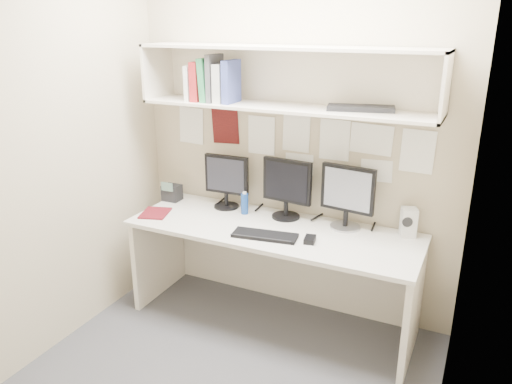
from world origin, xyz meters
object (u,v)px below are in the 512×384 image
at_px(monitor_left, 226,179).
at_px(maroon_notebook, 155,213).
at_px(monitor_right, 347,194).
at_px(monitor_center, 287,186).
at_px(desk, 273,275).
at_px(desk_phone, 172,192).
at_px(speaker, 408,222).
at_px(keyboard, 265,235).

relative_size(monitor_left, maroon_notebook, 1.76).
relative_size(monitor_right, maroon_notebook, 1.90).
xyz_separation_m(monitor_center, monitor_right, (0.44, -0.00, 0.00)).
xyz_separation_m(desk, desk_phone, (-0.94, 0.16, 0.43)).
relative_size(monitor_right, speaker, 2.26).
bearing_deg(monitor_right, desk_phone, -170.56).
height_order(monitor_right, speaker, monitor_right).
xyz_separation_m(maroon_notebook, desk_phone, (-0.06, 0.30, 0.06)).
bearing_deg(desk, monitor_left, 155.38).
xyz_separation_m(monitor_left, desk_phone, (-0.46, -0.06, -0.16)).
height_order(desk, monitor_left, monitor_left).
relative_size(monitor_left, speaker, 2.08).
xyz_separation_m(keyboard, speaker, (0.84, 0.42, 0.09)).
xyz_separation_m(monitor_right, maroon_notebook, (-1.33, -0.36, -0.23)).
distance_m(monitor_left, monitor_right, 0.92).
relative_size(desk, monitor_center, 4.67).
bearing_deg(monitor_left, maroon_notebook, -140.49).
xyz_separation_m(monitor_left, speaker, (1.33, 0.03, -0.13)).
relative_size(monitor_center, keyboard, 1.01).
relative_size(monitor_right, desk_phone, 2.68).
distance_m(monitor_center, monitor_right, 0.44).
height_order(monitor_center, desk_phone, monitor_center).
relative_size(keyboard, desk_phone, 2.61).
height_order(monitor_right, desk_phone, monitor_right).
relative_size(monitor_center, desk_phone, 2.64).
height_order(monitor_center, monitor_right, monitor_right).
xyz_separation_m(monitor_center, speaker, (0.84, 0.03, -0.14)).
bearing_deg(speaker, desk_phone, 162.06).
distance_m(monitor_right, keyboard, 0.62).
distance_m(desk, keyboard, 0.41).
bearing_deg(maroon_notebook, desk_phone, 83.52).
relative_size(desk, desk_phone, 12.32).
distance_m(desk, speaker, 1.00).
bearing_deg(desk_phone, monitor_center, 2.16).
xyz_separation_m(monitor_right, keyboard, (-0.43, -0.39, -0.23)).
xyz_separation_m(desk, monitor_center, (0.01, 0.22, 0.60)).
relative_size(speaker, desk_phone, 1.19).
relative_size(monitor_center, monitor_right, 0.98).
relative_size(desk, maroon_notebook, 8.75).
height_order(monitor_center, maroon_notebook, monitor_center).
xyz_separation_m(monitor_center, keyboard, (0.01, -0.39, -0.23)).
distance_m(speaker, maroon_notebook, 1.78).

